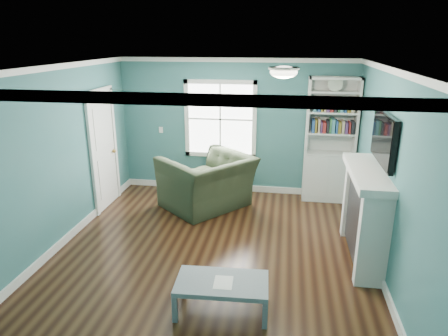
# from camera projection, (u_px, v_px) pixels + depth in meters

# --- Properties ---
(floor) EXTENTS (5.00, 5.00, 0.00)m
(floor) POSITION_uv_depth(u_px,v_px,m) (213.00, 252.00, 5.76)
(floor) COLOR black
(floor) RESTS_ON ground
(room_walls) EXTENTS (5.00, 5.00, 5.00)m
(room_walls) POSITION_uv_depth(u_px,v_px,m) (212.00, 146.00, 5.27)
(room_walls) COLOR #326E70
(room_walls) RESTS_ON ground
(trim) EXTENTS (4.50, 5.00, 2.60)m
(trim) POSITION_uv_depth(u_px,v_px,m) (212.00, 171.00, 5.37)
(trim) COLOR white
(trim) RESTS_ON ground
(window) EXTENTS (1.40, 0.06, 1.50)m
(window) POSITION_uv_depth(u_px,v_px,m) (220.00, 119.00, 7.69)
(window) COLOR white
(window) RESTS_ON room_walls
(bookshelf) EXTENTS (0.90, 0.35, 2.31)m
(bookshelf) POSITION_uv_depth(u_px,v_px,m) (329.00, 153.00, 7.37)
(bookshelf) COLOR silver
(bookshelf) RESTS_ON ground
(fireplace) EXTENTS (0.44, 1.58, 1.30)m
(fireplace) POSITION_uv_depth(u_px,v_px,m) (365.00, 216.00, 5.44)
(fireplace) COLOR black
(fireplace) RESTS_ON ground
(tv) EXTENTS (0.06, 1.10, 0.65)m
(tv) POSITION_uv_depth(u_px,v_px,m) (384.00, 138.00, 5.08)
(tv) COLOR black
(tv) RESTS_ON fireplace
(door) EXTENTS (0.12, 0.98, 2.17)m
(door) POSITION_uv_depth(u_px,v_px,m) (104.00, 149.00, 7.07)
(door) COLOR silver
(door) RESTS_ON ground
(ceiling_fixture) EXTENTS (0.38, 0.38, 0.15)m
(ceiling_fixture) POSITION_uv_depth(u_px,v_px,m) (284.00, 71.00, 4.93)
(ceiling_fixture) COLOR white
(ceiling_fixture) RESTS_ON room_walls
(light_switch) EXTENTS (0.08, 0.01, 0.12)m
(light_switch) POSITION_uv_depth(u_px,v_px,m) (161.00, 130.00, 7.94)
(light_switch) COLOR white
(light_switch) RESTS_ON room_walls
(recliner) EXTENTS (1.66, 1.71, 1.27)m
(recliner) POSITION_uv_depth(u_px,v_px,m) (207.00, 174.00, 7.12)
(recliner) COLOR #212D1C
(recliner) RESTS_ON ground
(coffee_table) EXTENTS (1.05, 0.61, 0.37)m
(coffee_table) POSITION_uv_depth(u_px,v_px,m) (222.00, 285.00, 4.44)
(coffee_table) COLOR #545C64
(coffee_table) RESTS_ON ground
(paper_sheet) EXTENTS (0.22, 0.27, 0.00)m
(paper_sheet) POSITION_uv_depth(u_px,v_px,m) (223.00, 282.00, 4.40)
(paper_sheet) COLOR white
(paper_sheet) RESTS_ON coffee_table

